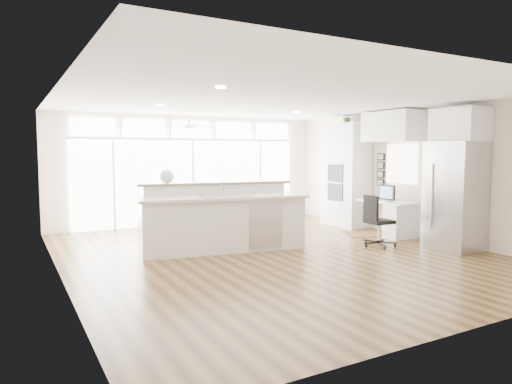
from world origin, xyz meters
TOP-DOWN VIEW (x-y plane):
  - floor at (0.00, 0.00)m, footprint 7.00×8.00m
  - ceiling at (0.00, 0.00)m, footprint 7.00×8.00m
  - wall_back at (0.00, 4.00)m, footprint 7.00×0.04m
  - wall_front at (0.00, -4.00)m, footprint 7.00×0.04m
  - wall_left at (-3.50, 0.00)m, footprint 0.04×8.00m
  - wall_right at (3.50, 0.00)m, footprint 0.04×8.00m
  - glass_wall at (0.00, 3.94)m, footprint 5.80×0.06m
  - transom_row at (0.00, 3.94)m, footprint 5.90×0.06m
  - desk_window at (3.46, 0.30)m, footprint 0.04×0.85m
  - ceiling_fan at (-0.50, 2.80)m, footprint 1.16×1.16m
  - recessed_lights at (0.00, 0.20)m, footprint 3.40×3.00m
  - oven_cabinet at (3.17, 1.80)m, footprint 0.64×1.20m
  - desk_nook at (3.13, 0.30)m, footprint 0.72×1.30m
  - upper_cabinets at (3.17, 0.30)m, footprint 0.64×1.30m
  - refrigerator at (3.11, -1.35)m, footprint 0.76×0.90m
  - fridge_cabinet at (3.17, -1.35)m, footprint 0.64×0.90m
  - framed_photos at (3.46, 0.92)m, footprint 0.06×0.22m
  - kitchen_island at (-0.67, 0.67)m, footprint 3.25×1.64m
  - rug at (2.81, 0.63)m, footprint 1.14×0.98m
  - office_chair at (2.11, -0.46)m, footprint 0.54×0.51m
  - fishbowl at (-1.54, 1.21)m, footprint 0.29×0.29m
  - monitor at (3.05, 0.30)m, footprint 0.08×0.44m
  - keyboard at (2.88, 0.30)m, footprint 0.12×0.29m
  - potted_plant at (3.17, 1.80)m, footprint 0.29×0.32m

SIDE VIEW (x-z plane):
  - floor at x=0.00m, z-range -0.02..0.00m
  - rug at x=2.81m, z-range 0.00..0.01m
  - desk_nook at x=3.13m, z-range 0.00..0.76m
  - office_chair at x=2.11m, z-range 0.00..0.98m
  - kitchen_island at x=-0.67m, z-range 0.00..1.23m
  - keyboard at x=2.88m, z-range 0.76..0.77m
  - monitor at x=3.05m, z-range 0.76..1.12m
  - refrigerator at x=3.11m, z-range 0.00..2.00m
  - glass_wall at x=0.00m, z-range 0.01..2.09m
  - oven_cabinet at x=3.17m, z-range 0.00..2.50m
  - wall_back at x=0.00m, z-range 0.00..2.70m
  - wall_front at x=0.00m, z-range 0.00..2.70m
  - wall_left at x=-3.50m, z-range 0.00..2.70m
  - wall_right at x=3.50m, z-range 0.00..2.70m
  - fishbowl at x=-1.54m, z-range 1.23..1.49m
  - framed_photos at x=3.46m, z-range 1.00..1.80m
  - desk_window at x=3.46m, z-range 1.12..1.98m
  - fridge_cabinet at x=3.17m, z-range 2.00..2.60m
  - upper_cabinets at x=3.17m, z-range 2.03..2.67m
  - transom_row at x=0.00m, z-range 2.18..2.58m
  - ceiling_fan at x=-0.50m, z-range 2.32..2.64m
  - potted_plant at x=3.17m, z-range 2.50..2.75m
  - recessed_lights at x=0.00m, z-range 2.67..2.69m
  - ceiling at x=0.00m, z-range 2.69..2.71m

